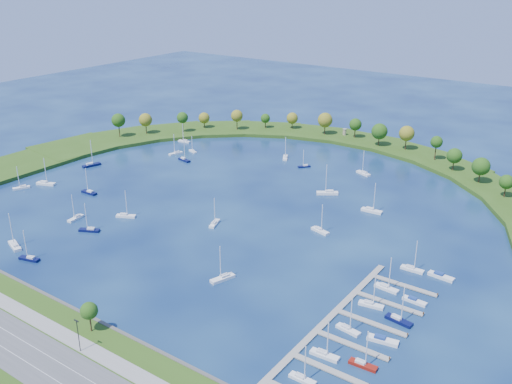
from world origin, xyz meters
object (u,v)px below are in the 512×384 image
Objects in this scene: docked_boat_11 at (441,276)px; moored_boat_2 at (193,151)px; moored_boat_12 at (89,229)px; moored_boat_9 at (29,258)px; docked_boat_9 at (414,301)px; moored_boat_5 at (46,183)px; docked_boat_8 at (386,287)px; moored_boat_16 at (89,192)px; docked_boat_5 at (382,340)px; moored_boat_4 at (176,153)px; docked_boat_10 at (412,268)px; moored_boat_3 at (364,173)px; docked_boat_2 at (324,354)px; harbor_tower at (345,132)px; moored_boat_0 at (21,187)px; docked_boat_4 at (348,329)px; moored_boat_8 at (126,215)px; docked_boat_7 at (399,319)px; moored_boat_11 at (372,210)px; dock_system at (349,329)px; moored_boat_7 at (304,166)px; moored_boat_18 at (214,223)px; moored_boat_14 at (223,277)px; moored_boat_17 at (328,192)px; moored_boat_6 at (91,165)px; moored_boat_10 at (15,245)px; moored_boat_19 at (320,230)px; moored_boat_20 at (285,157)px; moored_boat_13 at (184,159)px; docked_boat_3 at (363,364)px; docked_boat_0 at (302,378)px; docked_boat_6 at (371,304)px; moored_boat_15 at (184,141)px; moored_boat_21 at (76,217)px.

moored_boat_2 is at bearing 165.78° from docked_boat_11.
moored_boat_9 is at bearing 65.62° from moored_boat_12.
docked_boat_9 is at bearing -172.28° from moored_boat_9.
moored_boat_5 is 1.14× the size of docked_boat_8.
moored_boat_16 reaches higher than docked_boat_5.
docked_boat_10 is at bearing 88.67° from moored_boat_4.
moored_boat_3 is 1.03× the size of docked_boat_2.
moored_boat_0 is (-88.50, -168.20, -3.17)m from harbor_tower.
docked_boat_4 is (149.90, -27.66, -0.04)m from moored_boat_16.
moored_boat_8 is at bearing -121.72° from moored_boat_12.
docked_boat_7 is at bearing 79.90° from moored_boat_4.
moored_boat_11 is 83.02m from docked_boat_7.
dock_system is at bearing 74.99° from moored_boat_4.
moored_boat_2 is 93.30m from moored_boat_8.
harbor_tower is 0.41× the size of moored_boat_7.
docked_boat_10 is at bearing -14.94° from moored_boat_5.
docked_boat_2 is at bearing -93.40° from docked_boat_10.
docked_boat_10 is (81.70, 10.65, 0.01)m from moored_boat_18.
moored_boat_14 is 0.89× the size of moored_boat_17.
moored_boat_6 reaches higher than moored_boat_10.
moored_boat_3 is 1.38× the size of docked_boat_11.
moored_boat_0 reaches higher than docked_boat_4.
moored_boat_14 is (133.10, -11.05, 0.05)m from moored_boat_0.
moored_boat_19 is 1.00× the size of moored_boat_20.
moored_boat_6 is 193.00m from docked_boat_2.
moored_boat_10 reaches higher than moored_boat_19.
moored_boat_13 reaches higher than docked_boat_3.
dock_system is 6.89× the size of moored_boat_9.
docked_boat_0 is 0.97× the size of docked_boat_4.
moored_boat_12 is at bearing -161.63° from docked_boat_8.
moored_boat_13 is at bearing -99.13° from moored_boat_12.
moored_boat_12 is 117.99m from docked_boat_6.
moored_boat_0 is (-181.59, 12.02, 0.54)m from dock_system.
moored_boat_18 is (37.66, 34.32, -0.02)m from moored_boat_12.
moored_boat_15 is (-23.82, 26.68, -0.03)m from moored_boat_13.
docked_boat_0 is at bearing -77.50° from moored_boat_11.
moored_boat_12 reaches higher than docked_boat_3.
moored_boat_3 is at bearing 107.67° from docked_boat_5.
moored_boat_20 is (13.98, 153.55, 0.02)m from moored_boat_9.
moored_boat_21 is 0.94× the size of docked_boat_8.
docked_boat_5 is at bearing 167.52° from moored_boat_2.
moored_boat_10 is at bearing -134.77° from moored_boat_11.
docked_boat_3 is at bearing -86.56° from docked_boat_11.
docked_boat_8 is (152.04, -76.23, 0.07)m from moored_boat_2.
docked_boat_8 is 1.53× the size of docked_boat_9.
moored_boat_10 reaches higher than moored_boat_21.
moored_boat_2 is at bearing -14.42° from moored_boat_6.
docked_boat_10 reaches higher than moored_boat_9.
docked_boat_5 is 0.73× the size of docked_boat_7.
moored_boat_0 is 0.99× the size of docked_boat_3.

